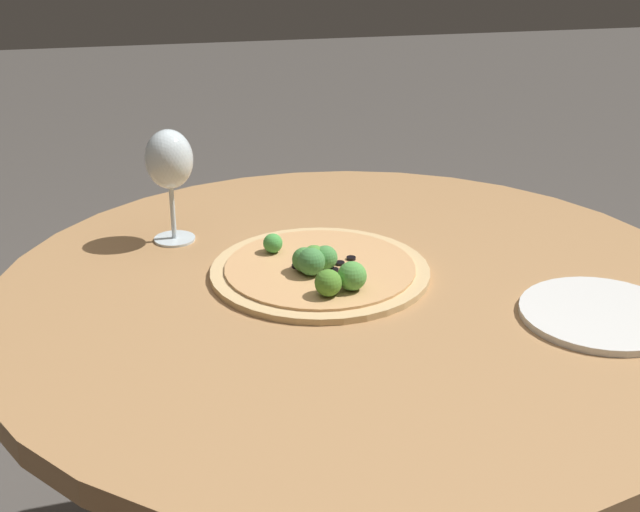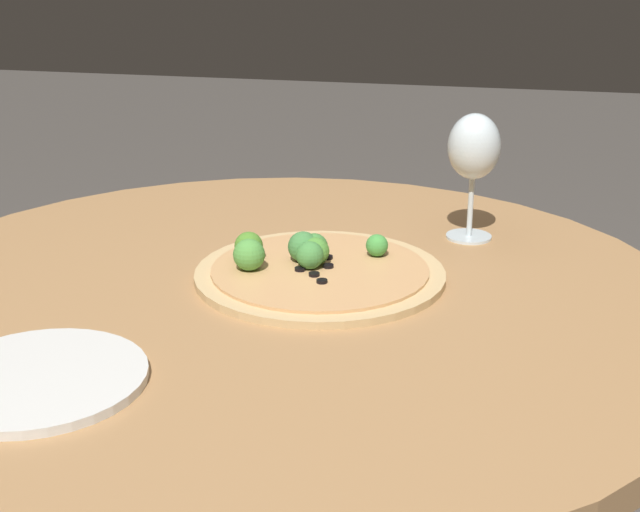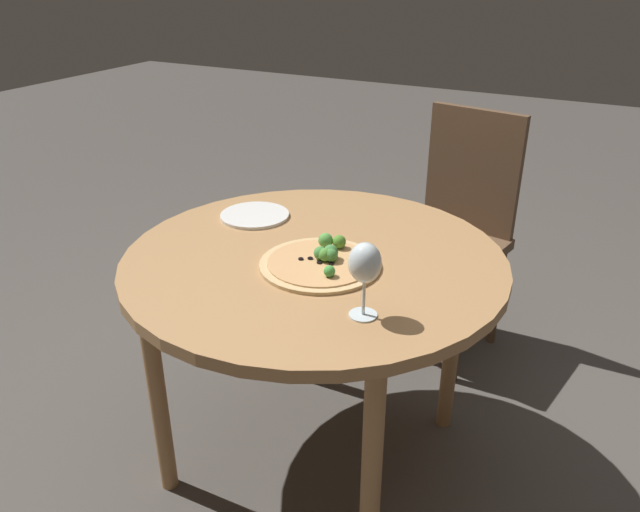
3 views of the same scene
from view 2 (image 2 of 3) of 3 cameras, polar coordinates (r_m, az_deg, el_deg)
The scene contains 4 objects.
dining_table at distance 1.16m, azimuth -2.99°, elevation -5.26°, with size 1.06×1.06×0.72m.
pizza at distance 1.16m, azimuth -0.35°, elevation -0.77°, with size 0.33×0.33×0.06m.
wine_glass at distance 1.29m, azimuth 9.82°, elevation 6.71°, with size 0.08×0.08×0.18m.
plate_near at distance 0.94m, azimuth -17.59°, elevation -7.49°, with size 0.22×0.22×0.01m.
Camera 2 is at (-0.29, 1.01, 1.14)m, focal length 50.00 mm.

